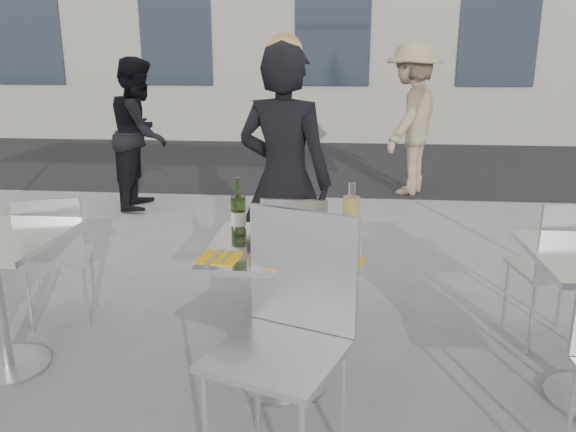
# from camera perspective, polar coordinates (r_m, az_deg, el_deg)

# --- Properties ---
(ground) EXTENTS (80.00, 80.00, 0.00)m
(ground) POSITION_cam_1_polar(r_m,az_deg,el_deg) (2.99, -0.30, -16.66)
(ground) COLOR slate
(street_asphalt) EXTENTS (24.00, 5.00, 0.00)m
(street_asphalt) POSITION_cam_1_polar(r_m,az_deg,el_deg) (9.16, 4.00, 5.63)
(street_asphalt) COLOR black
(street_asphalt) RESTS_ON ground
(main_table) EXTENTS (0.72, 0.72, 0.75)m
(main_table) POSITION_cam_1_polar(r_m,az_deg,el_deg) (2.74, -0.32, -7.11)
(main_table) COLOR #B7BABF
(main_table) RESTS_ON ground
(chair_far) EXTENTS (0.39, 0.40, 0.84)m
(chair_far) POSITION_cam_1_polar(r_m,az_deg,el_deg) (3.35, 0.77, -3.59)
(chair_far) COLOR silver
(chair_far) RESTS_ON ground
(chair_near) EXTENTS (0.61, 0.61, 1.03)m
(chair_near) POSITION_cam_1_polar(r_m,az_deg,el_deg) (2.24, 0.12, -10.58)
(chair_near) COLOR silver
(chair_near) RESTS_ON ground
(side_chair_lfar) EXTENTS (0.48, 0.48, 0.83)m
(side_chair_lfar) POSITION_cam_1_polar(r_m,az_deg,el_deg) (3.67, -22.61, -3.19)
(side_chair_lfar) COLOR silver
(side_chair_lfar) RESTS_ON ground
(side_chair_rfar) EXTENTS (0.45, 0.46, 0.88)m
(side_chair_rfar) POSITION_cam_1_polar(r_m,az_deg,el_deg) (3.46, 26.05, -4.24)
(side_chair_rfar) COLOR silver
(side_chair_rfar) RESTS_ON ground
(woman_diner) EXTENTS (0.71, 0.57, 1.71)m
(woman_diner) POSITION_cam_1_polar(r_m,az_deg,el_deg) (3.56, -0.36, 3.56)
(woman_diner) COLOR black
(woman_diner) RESTS_ON ground
(pedestrian_a) EXTENTS (0.70, 0.85, 1.62)m
(pedestrian_a) POSITION_cam_1_polar(r_m,az_deg,el_deg) (6.37, -14.79, 8.08)
(pedestrian_a) COLOR black
(pedestrian_a) RESTS_ON ground
(pedestrian_b) EXTENTS (1.08, 1.34, 1.80)m
(pedestrian_b) POSITION_cam_1_polar(r_m,az_deg,el_deg) (6.97, 12.39, 9.60)
(pedestrian_b) COLOR #988362
(pedestrian_b) RESTS_ON ground
(pizza_near) EXTENTS (0.35, 0.35, 0.02)m
(pizza_near) POSITION_cam_1_polar(r_m,az_deg,el_deg) (2.48, 0.06, -4.17)
(pizza_near) COLOR tan
(pizza_near) RESTS_ON main_table
(pizza_far) EXTENTS (0.31, 0.31, 0.03)m
(pizza_far) POSITION_cam_1_polar(r_m,az_deg,el_deg) (2.87, 0.61, -1.29)
(pizza_far) COLOR white
(pizza_far) RESTS_ON main_table
(salad_plate) EXTENTS (0.22, 0.22, 0.09)m
(salad_plate) POSITION_cam_1_polar(r_m,az_deg,el_deg) (2.66, -0.38, -2.17)
(salad_plate) COLOR white
(salad_plate) RESTS_ON main_table
(wine_bottle) EXTENTS (0.07, 0.07, 0.29)m
(wine_bottle) POSITION_cam_1_polar(r_m,az_deg,el_deg) (2.79, -5.07, 0.26)
(wine_bottle) COLOR #3C5A21
(wine_bottle) RESTS_ON main_table
(carafe) EXTENTS (0.08, 0.08, 0.29)m
(carafe) POSITION_cam_1_polar(r_m,az_deg,el_deg) (2.71, 6.41, -0.15)
(carafe) COLOR #E4CA61
(carafe) RESTS_ON main_table
(sugar_shaker) EXTENTS (0.06, 0.06, 0.11)m
(sugar_shaker) POSITION_cam_1_polar(r_m,az_deg,el_deg) (2.68, 4.52, -1.72)
(sugar_shaker) COLOR white
(sugar_shaker) RESTS_ON main_table
(wineglass_white_a) EXTENTS (0.07, 0.07, 0.16)m
(wineglass_white_a) POSITION_cam_1_polar(r_m,az_deg,el_deg) (2.70, -3.12, -0.33)
(wineglass_white_a) COLOR white
(wineglass_white_a) RESTS_ON main_table
(wineglass_white_b) EXTENTS (0.07, 0.07, 0.16)m
(wineglass_white_b) POSITION_cam_1_polar(r_m,az_deg,el_deg) (2.74, -1.24, -0.08)
(wineglass_white_b) COLOR white
(wineglass_white_b) RESTS_ON main_table
(wineglass_red_a) EXTENTS (0.07, 0.07, 0.16)m
(wineglass_red_a) POSITION_cam_1_polar(r_m,az_deg,el_deg) (2.67, 1.68, -0.49)
(wineglass_red_a) COLOR white
(wineglass_red_a) RESTS_ON main_table
(wineglass_red_b) EXTENTS (0.07, 0.07, 0.16)m
(wineglass_red_b) POSITION_cam_1_polar(r_m,az_deg,el_deg) (2.66, 2.92, -0.56)
(wineglass_red_b) COLOR white
(wineglass_red_b) RESTS_ON main_table
(napkin_left) EXTENTS (0.20, 0.20, 0.01)m
(napkin_left) POSITION_cam_1_polar(r_m,az_deg,el_deg) (2.51, -6.99, -4.19)
(napkin_left) COLOR yellow
(napkin_left) RESTS_ON main_table
(napkin_right) EXTENTS (0.22, 0.22, 0.01)m
(napkin_right) POSITION_cam_1_polar(r_m,az_deg,el_deg) (2.45, 5.44, -4.64)
(napkin_right) COLOR yellow
(napkin_right) RESTS_ON main_table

